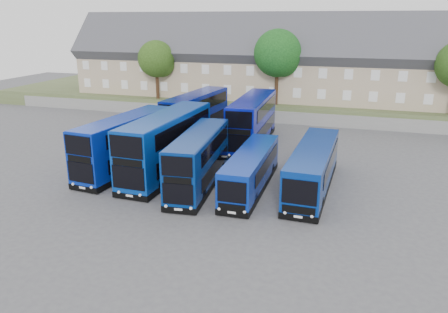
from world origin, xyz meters
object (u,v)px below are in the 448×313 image
at_px(dd_front_left, 126,145).
at_px(dd_front_mid, 167,145).
at_px(coach_east_a, 251,171).
at_px(tree_mid, 279,55).
at_px(tree_west, 158,60).

relative_size(dd_front_left, dd_front_mid, 0.93).
xyz_separation_m(dd_front_left, coach_east_a, (11.10, -1.15, -0.79)).
relative_size(coach_east_a, tree_mid, 1.17).
bearing_deg(coach_east_a, tree_mid, 95.34).
xyz_separation_m(coach_east_a, tree_west, (-18.54, 23.29, 5.62)).
distance_m(dd_front_mid, tree_west, 25.02).
height_order(dd_front_mid, coach_east_a, dd_front_mid).
bearing_deg(dd_front_mid, tree_mid, 79.62).
bearing_deg(tree_west, dd_front_left, -71.43).
distance_m(tree_west, tree_mid, 16.04).
bearing_deg(tree_west, tree_mid, 1.79).
distance_m(dd_front_mid, coach_east_a, 7.59).
height_order(dd_front_left, dd_front_mid, dd_front_mid).
relative_size(dd_front_mid, tree_mid, 1.36).
xyz_separation_m(dd_front_mid, tree_mid, (4.86, 22.42, 5.64)).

